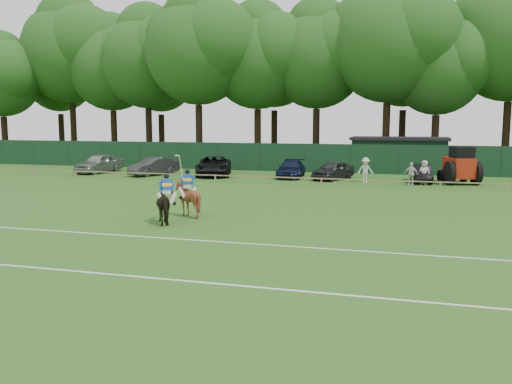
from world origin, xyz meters
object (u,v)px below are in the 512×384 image
(horse_chestnut, at_px, (188,198))
(spectator_mid, at_px, (411,174))
(sedan_silver, at_px, (99,163))
(sedan_navy, at_px, (291,169))
(sedan_grey, at_px, (153,166))
(hatch_grey, at_px, (333,170))
(tractor, at_px, (460,166))
(spectator_right, at_px, (424,173))
(spectator_left, at_px, (366,170))
(horse_dark, at_px, (167,205))
(utility_shed, at_px, (399,154))
(suv_black, at_px, (214,166))
(estate_black, at_px, (421,173))

(horse_chestnut, distance_m, spectator_mid, 18.71)
(horse_chestnut, relative_size, sedan_silver, 0.35)
(sedan_silver, distance_m, sedan_navy, 16.88)
(sedan_silver, bearing_deg, horse_chestnut, -38.32)
(sedan_grey, relative_size, sedan_navy, 0.94)
(sedan_silver, bearing_deg, sedan_grey, 3.53)
(hatch_grey, bearing_deg, tractor, 21.51)
(sedan_navy, bearing_deg, hatch_grey, -13.93)
(sedan_grey, height_order, spectator_right, spectator_right)
(spectator_left, bearing_deg, spectator_right, -25.23)
(spectator_left, bearing_deg, horse_dark, -132.59)
(spectator_left, bearing_deg, utility_shed, 56.07)
(sedan_silver, height_order, suv_black, sedan_silver)
(horse_dark, height_order, hatch_grey, horse_dark)
(sedan_navy, height_order, spectator_mid, spectator_mid)
(hatch_grey, height_order, spectator_mid, spectator_mid)
(sedan_grey, distance_m, sedan_navy, 11.46)
(suv_black, bearing_deg, spectator_left, -23.59)
(suv_black, xyz_separation_m, spectator_left, (12.40, -1.45, 0.11))
(horse_chestnut, height_order, sedan_navy, horse_chestnut)
(spectator_right, xyz_separation_m, tractor, (2.44, 1.24, 0.41))
(suv_black, distance_m, spectator_left, 12.48)
(horse_chestnut, xyz_separation_m, spectator_mid, (10.18, 15.71, -0.05))
(sedan_silver, relative_size, spectator_right, 2.82)
(horse_chestnut, distance_m, sedan_navy, 18.49)
(suv_black, relative_size, utility_shed, 0.69)
(sedan_grey, bearing_deg, sedan_navy, 29.35)
(horse_dark, distance_m, spectator_mid, 20.41)
(hatch_grey, bearing_deg, spectator_mid, 2.54)
(spectator_mid, bearing_deg, spectator_right, 43.73)
(horse_chestnut, height_order, spectator_right, same)
(spectator_mid, distance_m, utility_shed, 10.65)
(sedan_navy, relative_size, spectator_mid, 2.92)
(utility_shed, bearing_deg, sedan_silver, -160.92)
(estate_black, xyz_separation_m, utility_shed, (-1.82, 8.38, 0.87))
(horse_dark, bearing_deg, sedan_grey, -96.67)
(sedan_navy, xyz_separation_m, spectator_mid, (9.20, -2.76, 0.12))
(suv_black, distance_m, tractor, 18.97)
(sedan_silver, bearing_deg, spectator_right, 6.99)
(estate_black, xyz_separation_m, spectator_left, (-3.95, -1.26, 0.24))
(suv_black, xyz_separation_m, tractor, (18.96, -0.48, 0.46))
(estate_black, height_order, spectator_mid, spectator_mid)
(utility_shed, bearing_deg, horse_chestnut, -109.09)
(spectator_left, bearing_deg, spectator_mid, -37.63)
(horse_chestnut, distance_m, tractor, 22.21)
(tractor, bearing_deg, utility_shed, 99.61)
(suv_black, xyz_separation_m, spectator_mid, (15.61, -2.39, 0.00))
(sedan_grey, bearing_deg, spectator_left, 20.91)
(estate_black, bearing_deg, spectator_right, -87.14)
(sedan_silver, distance_m, estate_black, 26.79)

